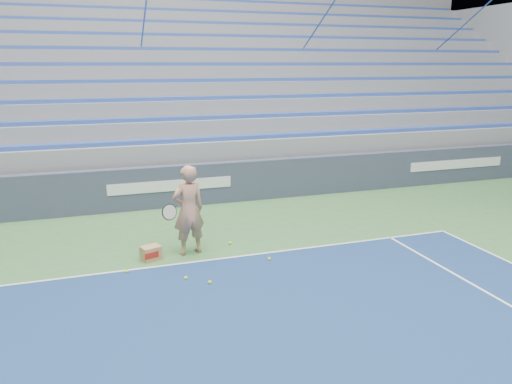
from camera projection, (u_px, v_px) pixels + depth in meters
sponsor_barrier at (170, 186)px, 13.07m from camera, size 30.00×0.32×1.10m
bleachers at (143, 101)px, 17.87m from camera, size 31.00×9.15×7.30m
tennis_player at (188, 210)px, 9.72m from camera, size 0.97×0.90×1.79m
ball_box at (151, 253)px, 9.60m from camera, size 0.43×0.38×0.27m
tennis_ball_0 at (127, 271)px, 8.99m from camera, size 0.07×0.07×0.07m
tennis_ball_1 at (186, 278)px, 8.71m from camera, size 0.07×0.07×0.07m
tennis_ball_2 at (230, 243)px, 10.42m from camera, size 0.07×0.07×0.07m
tennis_ball_3 at (210, 282)px, 8.54m from camera, size 0.07×0.07×0.07m
tennis_ball_4 at (269, 259)px, 9.57m from camera, size 0.07×0.07×0.07m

